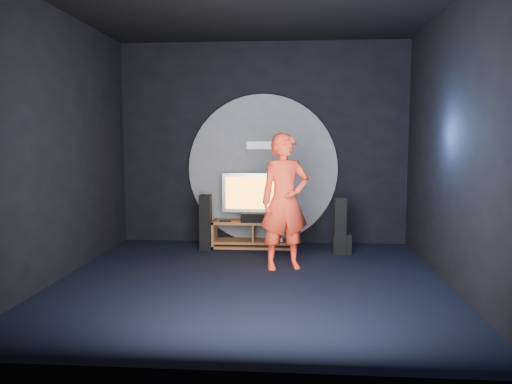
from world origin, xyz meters
TOP-DOWN VIEW (x-y plane):
  - floor at (0.00, 0.00)m, footprint 5.00×5.00m
  - back_wall at (0.00, 2.50)m, footprint 5.00×0.04m
  - front_wall at (0.00, -2.50)m, footprint 5.00×0.04m
  - left_wall at (-2.50, 0.00)m, footprint 0.04×5.00m
  - right_wall at (2.50, 0.00)m, footprint 0.04×5.00m
  - ceiling at (0.00, 0.00)m, footprint 5.00×5.00m
  - wall_disc_panel at (0.00, 2.44)m, footprint 2.60×0.11m
  - media_console at (-0.12, 2.05)m, footprint 1.38×0.45m
  - tv at (-0.13, 2.12)m, footprint 1.07×0.22m
  - center_speaker at (-0.13, 1.91)m, footprint 0.40×0.15m
  - remote at (-0.60, 1.93)m, footprint 0.18×0.05m
  - tower_speaker_left at (-0.91, 1.82)m, footprint 0.18×0.20m
  - tower_speaker_right at (1.29, 1.65)m, footprint 0.18×0.20m
  - subwoofer at (1.32, 1.73)m, footprint 0.29×0.29m
  - player at (0.42, 0.70)m, footprint 0.81×0.65m

SIDE VIEW (x-z plane):
  - floor at x=0.00m, z-range 0.00..0.00m
  - subwoofer at x=1.32m, z-range 0.00..0.32m
  - media_console at x=-0.12m, z-range -0.03..0.42m
  - tower_speaker_left at x=-0.91m, z-range 0.00..0.91m
  - tower_speaker_right at x=1.29m, z-range 0.00..0.91m
  - remote at x=-0.60m, z-range 0.45..0.47m
  - center_speaker at x=-0.13m, z-range 0.45..0.60m
  - tv at x=-0.13m, z-range 0.49..1.29m
  - player at x=0.42m, z-range 0.00..1.92m
  - wall_disc_panel at x=0.00m, z-range 0.00..2.60m
  - back_wall at x=0.00m, z-range 0.00..3.50m
  - front_wall at x=0.00m, z-range 0.00..3.50m
  - left_wall at x=-2.50m, z-range 0.00..3.50m
  - right_wall at x=2.50m, z-range 0.00..3.50m
  - ceiling at x=0.00m, z-range 3.50..3.51m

